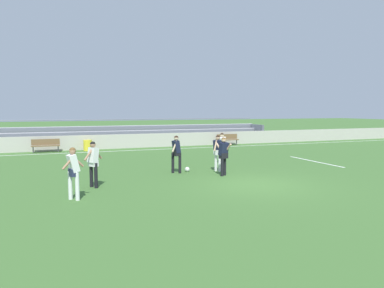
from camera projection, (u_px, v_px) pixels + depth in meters
The scene contains 15 objects.
ground_plane at pixel (255, 184), 13.72m from camera, with size 160.00×160.00×0.00m, color #3D662D.
field_line_sideline at pixel (164, 149), 25.80m from camera, with size 44.00×0.12×0.01m, color white.
field_line_penalty_mark at pixel (315, 161), 19.71m from camera, with size 0.12×4.40×0.01m, color white.
sideline_wall at pixel (158, 140), 27.27m from camera, with size 48.00×0.16×1.05m, color #BCB7AD.
bleacher_stand at pixel (122, 135), 28.32m from camera, with size 24.78×2.59×2.09m.
bench_far_right at pixel (46, 144), 23.80m from camera, with size 1.80×0.40×0.90m.
bench_far_left at pixel (228, 139), 28.54m from camera, with size 1.80×0.40×0.90m.
trash_bin at pixel (88, 145), 24.82m from camera, with size 0.58×0.58×0.76m, color yellow.
player_dark_wide_left at pixel (218, 150), 16.52m from camera, with size 0.59×0.48×1.70m.
player_dark_challenging at pixel (176, 151), 16.06m from camera, with size 0.54×0.44×1.72m.
player_white_on_ball at pixel (93, 160), 13.08m from camera, with size 0.72×0.49×1.72m.
player_white_dropping_back at pixel (73, 169), 11.28m from camera, with size 0.70×0.49×1.70m.
player_dark_trailing_run at pixel (224, 153), 15.40m from camera, with size 0.49×0.64×1.69m.
player_white_deep_cover at pixel (222, 145), 18.82m from camera, with size 0.57×0.51×1.66m.
soccer_ball at pixel (187, 169), 16.51m from camera, with size 0.22×0.22×0.22m, color white.
Camera 1 is at (-7.03, -11.79, 2.91)m, focal length 33.06 mm.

